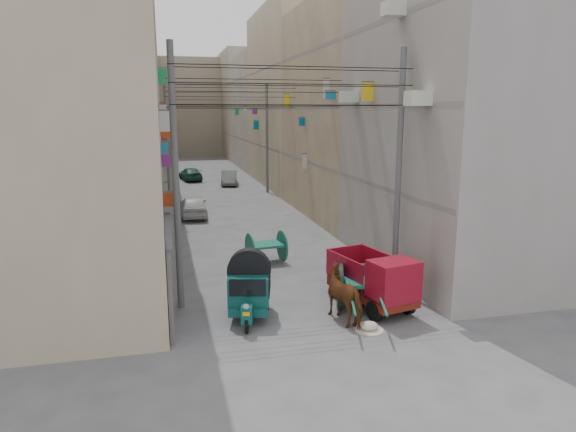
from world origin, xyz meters
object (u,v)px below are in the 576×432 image
object	(u,v)px
distant_car_green	(191,174)
mini_truck	(378,284)
auto_rickshaw	(249,287)
distant_car_grey	(229,178)
distant_car_white	(193,206)
tonga_cart	(362,286)
second_cart	(266,246)
horse	(347,294)
feed_sack	(369,326)

from	to	relation	value
distant_car_green	mini_truck	bearing A→B (deg)	88.91
auto_rickshaw	distant_car_grey	xyz separation A→B (m)	(2.96, 28.02, -0.34)
auto_rickshaw	mini_truck	distance (m)	3.94
auto_rickshaw	distant_car_white	size ratio (longest dim) A/B	0.62
tonga_cart	distant_car_white	bearing A→B (deg)	120.74
tonga_cart	mini_truck	world-z (taller)	mini_truck
second_cart	distant_car_grey	world-z (taller)	second_cart
auto_rickshaw	distant_car_grey	distance (m)	28.18
horse	distant_car_white	size ratio (longest dim) A/B	0.50
tonga_cart	horse	world-z (taller)	horse
tonga_cart	second_cart	bearing A→B (deg)	124.17
feed_sack	distant_car_grey	world-z (taller)	distant_car_grey
distant_car_white	distant_car_grey	world-z (taller)	distant_car_white
auto_rickshaw	distant_car_grey	world-z (taller)	auto_rickshaw
tonga_cart	horse	size ratio (longest dim) A/B	1.83
horse	feed_sack	bearing A→B (deg)	96.64
feed_sack	distant_car_grey	size ratio (longest dim) A/B	0.14
tonga_cart	feed_sack	xyz separation A→B (m)	(-0.35, -1.49, -0.62)
mini_truck	horse	bearing A→B (deg)	-170.25
feed_sack	horse	xyz separation A→B (m)	(-0.35, 0.85, 0.66)
feed_sack	horse	distance (m)	1.13
feed_sack	distant_car_grey	xyz separation A→B (m)	(-0.12, 29.78, 0.47)
tonga_cart	second_cart	size ratio (longest dim) A/B	2.15
auto_rickshaw	tonga_cart	size ratio (longest dim) A/B	0.69
auto_rickshaw	feed_sack	bearing A→B (deg)	-16.10
distant_car_grey	second_cart	bearing A→B (deg)	-85.59
auto_rickshaw	horse	size ratio (longest dim) A/B	1.26
horse	distant_car_white	xyz separation A→B (m)	(-3.45, 16.29, -0.15)
auto_rickshaw	horse	world-z (taller)	auto_rickshaw
feed_sack	distant_car_green	xyz separation A→B (m)	(-3.08, 33.38, 0.43)
tonga_cart	feed_sack	bearing A→B (deg)	-87.25
horse	distant_car_green	world-z (taller)	horse
feed_sack	mini_truck	bearing A→B (deg)	58.37
distant_car_green	distant_car_grey	bearing A→B (deg)	121.35
second_cart	feed_sack	world-z (taller)	second_cart
horse	distant_car_white	world-z (taller)	horse
tonga_cart	auto_rickshaw	bearing A→B (deg)	-168.46
feed_sack	horse	size ratio (longest dim) A/B	0.27
second_cart	feed_sack	xyz separation A→B (m)	(1.51, -7.12, -0.55)
feed_sack	tonga_cart	bearing A→B (deg)	76.89
auto_rickshaw	distant_car_white	xyz separation A→B (m)	(-0.72, 15.39, -0.30)
distant_car_grey	distant_car_green	distance (m)	4.66
distant_car_grey	distant_car_green	bearing A→B (deg)	137.35
distant_car_white	distant_car_green	size ratio (longest dim) A/B	0.98
auto_rickshaw	distant_car_white	distance (m)	15.41
second_cart	distant_car_grey	xyz separation A→B (m)	(1.39, 22.65, -0.08)
second_cart	distant_car_green	bearing A→B (deg)	86.57
auto_rickshaw	distant_car_green	world-z (taller)	auto_rickshaw
mini_truck	distant_car_green	world-z (taller)	mini_truck
mini_truck	horse	distance (m)	1.29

